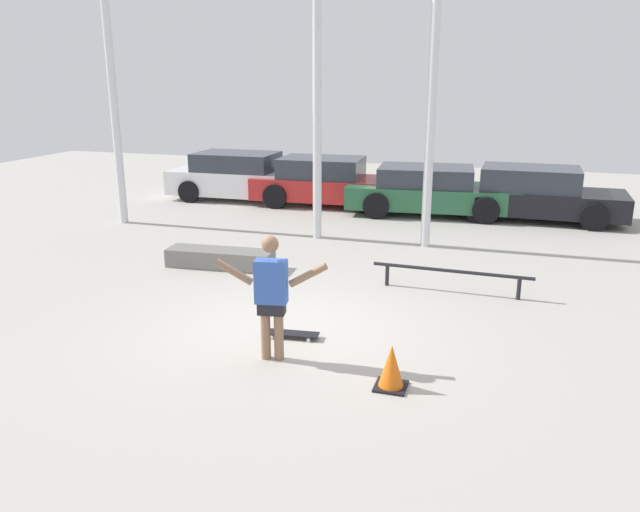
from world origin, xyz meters
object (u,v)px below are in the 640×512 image
object	(u,v)px
grind_box	(220,258)
parked_car_green	(430,191)
skateboard	(292,334)
traffic_cone	(391,367)
skateboarder	(271,292)
parked_car_red	(326,182)
parked_car_black	(534,194)
parked_car_white	(241,177)
grind_rail	(451,274)

from	to	relation	value
grind_box	parked_car_green	xyz separation A→B (m)	(3.25, 6.13, 0.45)
skateboard	parked_car_green	distance (m)	8.99
grind_box	traffic_cone	world-z (taller)	traffic_cone
traffic_cone	skateboarder	bearing A→B (deg)	169.00
parked_car_red	parked_car_black	distance (m)	5.71
skateboard	parked_car_white	size ratio (longest dim) A/B	0.19
traffic_cone	parked_car_black	bearing A→B (deg)	80.15
skateboard	parked_car_black	distance (m)	9.73
grind_rail	parked_car_white	size ratio (longest dim) A/B	0.64
skateboarder	parked_car_red	world-z (taller)	skateboarder
parked_car_red	parked_car_green	bearing A→B (deg)	-9.17
grind_rail	parked_car_white	distance (m)	9.61
parked_car_black	grind_rail	bearing A→B (deg)	-101.59
parked_car_green	parked_car_black	xyz separation A→B (m)	(2.66, 0.15, 0.03)
parked_car_red	grind_rail	bearing A→B (deg)	-60.09
parked_car_red	parked_car_green	world-z (taller)	parked_car_red
traffic_cone	grind_box	bearing A→B (deg)	137.12
skateboarder	parked_car_red	xyz separation A→B (m)	(-2.28, 10.00, -0.28)
skateboard	traffic_cone	bearing A→B (deg)	-38.71
grind_box	parked_car_green	world-z (taller)	parked_car_green
skateboard	parked_car_green	world-z (taller)	parked_car_green
grind_rail	parked_car_white	world-z (taller)	parked_car_white
skateboard	parked_car_black	world-z (taller)	parked_car_black
grind_box	skateboard	bearing A→B (deg)	-48.35
skateboarder	skateboard	world-z (taller)	skateboarder
grind_box	parked_car_white	size ratio (longest dim) A/B	0.48
skateboard	skateboarder	bearing A→B (deg)	-97.10
skateboarder	parked_car_white	size ratio (longest dim) A/B	0.39
grind_box	parked_car_red	size ratio (longest dim) A/B	0.49
grind_box	parked_car_red	world-z (taller)	parked_car_red
parked_car_red	parked_car_green	xyz separation A→B (m)	(3.05, -0.33, -0.03)
skateboard	parked_car_black	size ratio (longest dim) A/B	0.18
parked_car_green	parked_car_red	bearing A→B (deg)	168.55
parked_car_white	parked_car_green	xyz separation A→B (m)	(5.72, -0.36, -0.05)
grind_rail	skateboarder	bearing A→B (deg)	-120.37
grind_box	traffic_cone	bearing A→B (deg)	-42.88
parked_car_black	traffic_cone	xyz separation A→B (m)	(-1.76, -10.14, -0.39)
parked_car_black	parked_car_green	bearing A→B (deg)	-175.81
skateboard	parked_car_green	size ratio (longest dim) A/B	0.17
parked_car_green	traffic_cone	world-z (taller)	parked_car_green
skateboarder	grind_box	xyz separation A→B (m)	(-2.49, 3.53, -0.76)
grind_rail	parked_car_black	bearing A→B (deg)	77.42
traffic_cone	parked_car_white	bearing A→B (deg)	122.60
grind_box	traffic_cone	distance (m)	5.67
grind_rail	parked_car_green	bearing A→B (deg)	101.05
parked_car_red	traffic_cone	world-z (taller)	parked_car_red
parked_car_white	traffic_cone	distance (m)	12.29
parked_car_green	skateboard	bearing A→B (deg)	-100.06
parked_car_white	parked_car_black	distance (m)	8.38
parked_car_black	traffic_cone	size ratio (longest dim) A/B	7.95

